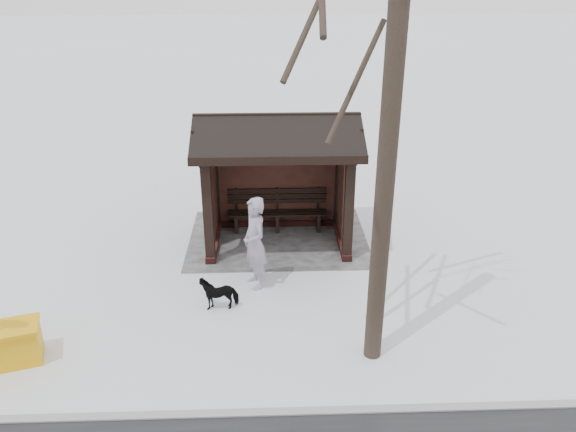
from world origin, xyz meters
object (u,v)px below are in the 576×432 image
object	(u,v)px
pedestrian	(255,243)
dog	(219,292)
bus_shelter	(277,152)
grit_bin	(13,344)

from	to	relation	value
pedestrian	dog	size ratio (longest dim) A/B	2.61
bus_shelter	pedestrian	bearing A→B (deg)	76.55
pedestrian	dog	bearing A→B (deg)	-64.55
bus_shelter	grit_bin	world-z (taller)	bus_shelter
dog	grit_bin	bearing A→B (deg)	-71.58
bus_shelter	pedestrian	distance (m)	2.44
grit_bin	pedestrian	bearing A→B (deg)	-167.01
bus_shelter	grit_bin	bearing A→B (deg)	44.20
pedestrian	grit_bin	distance (m)	4.58
pedestrian	dog	world-z (taller)	pedestrian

